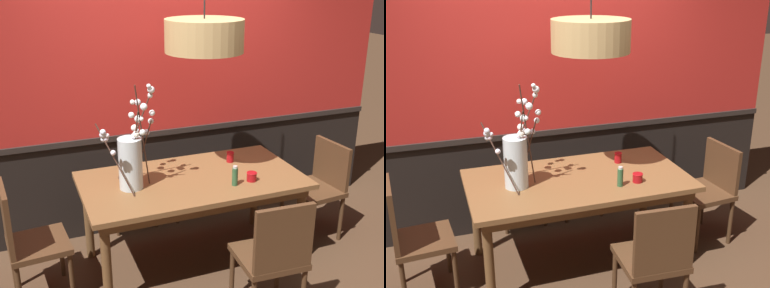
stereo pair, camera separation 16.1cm
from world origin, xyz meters
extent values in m
plane|color=#4C3321|center=(0.00, 0.00, 0.00)|extent=(24.00, 24.00, 0.00)
cube|color=black|center=(0.00, 0.79, 0.45)|extent=(4.45, 0.12, 0.90)
cube|color=black|center=(0.00, 0.78, 0.92)|extent=(4.45, 0.14, 0.05)
cube|color=#B2231E|center=(0.00, 0.79, 1.84)|extent=(4.45, 0.12, 1.87)
cube|color=brown|center=(0.00, 0.00, 0.75)|extent=(1.75, 0.94, 0.04)
cube|color=brown|center=(0.00, 0.00, 0.69)|extent=(1.65, 0.83, 0.08)
cylinder|color=brown|center=(-0.79, -0.38, 0.36)|extent=(0.07, 0.07, 0.73)
cylinder|color=brown|center=(0.79, -0.38, 0.36)|extent=(0.07, 0.07, 0.73)
cylinder|color=brown|center=(-0.79, 0.38, 0.36)|extent=(0.07, 0.07, 0.73)
cylinder|color=brown|center=(0.79, 0.38, 0.36)|extent=(0.07, 0.07, 0.73)
cube|color=#4C301C|center=(1.18, 0.01, 0.46)|extent=(0.46, 0.49, 0.04)
cube|color=#4C301C|center=(1.37, 0.03, 0.68)|extent=(0.07, 0.44, 0.40)
cylinder|color=#412917|center=(1.02, -0.20, 0.22)|extent=(0.04, 0.04, 0.43)
cylinder|color=#412917|center=(0.98, 0.19, 0.22)|extent=(0.04, 0.04, 0.43)
cylinder|color=#412917|center=(1.37, -0.17, 0.22)|extent=(0.04, 0.04, 0.43)
cylinder|color=#412917|center=(1.34, 0.22, 0.22)|extent=(0.04, 0.04, 0.43)
cube|color=#4C301C|center=(-1.21, -0.02, 0.44)|extent=(0.46, 0.46, 0.04)
cube|color=#4C301C|center=(-1.40, -0.03, 0.70)|extent=(0.07, 0.41, 0.47)
cylinder|color=#412917|center=(-1.04, 0.18, 0.21)|extent=(0.04, 0.04, 0.42)
cylinder|color=#412917|center=(-1.01, -0.19, 0.21)|extent=(0.04, 0.04, 0.42)
cylinder|color=#412917|center=(-1.41, 0.15, 0.21)|extent=(0.04, 0.04, 0.42)
cube|color=#4C301C|center=(0.28, 0.84, 0.45)|extent=(0.45, 0.42, 0.04)
cube|color=#4C301C|center=(0.27, 1.02, 0.72)|extent=(0.41, 0.06, 0.49)
cylinder|color=#412917|center=(0.47, 0.68, 0.22)|extent=(0.04, 0.04, 0.43)
cylinder|color=#412917|center=(0.10, 0.66, 0.22)|extent=(0.04, 0.04, 0.43)
cylinder|color=#412917|center=(0.46, 1.02, 0.22)|extent=(0.04, 0.04, 0.43)
cylinder|color=#412917|center=(0.08, 1.00, 0.22)|extent=(0.04, 0.04, 0.43)
cube|color=#4C301C|center=(0.26, -0.80, 0.47)|extent=(0.46, 0.45, 0.04)
cube|color=#4C301C|center=(0.25, -0.99, 0.72)|extent=(0.41, 0.06, 0.45)
cylinder|color=#412917|center=(0.08, -0.60, 0.22)|extent=(0.04, 0.04, 0.45)
cylinder|color=#412917|center=(0.45, -0.62, 0.22)|extent=(0.04, 0.04, 0.45)
cube|color=#4C301C|center=(-0.31, 0.81, 0.45)|extent=(0.47, 0.42, 0.04)
cube|color=#4C301C|center=(-0.33, 0.98, 0.70)|extent=(0.42, 0.07, 0.45)
cylinder|color=#412917|center=(-0.11, 0.66, 0.21)|extent=(0.04, 0.04, 0.43)
cylinder|color=#412917|center=(-0.49, 0.63, 0.21)|extent=(0.04, 0.04, 0.43)
cylinder|color=#412917|center=(-0.13, 0.98, 0.21)|extent=(0.04, 0.04, 0.43)
cylinder|color=#412917|center=(-0.51, 0.95, 0.21)|extent=(0.04, 0.04, 0.43)
cylinder|color=silver|center=(-0.49, 0.00, 0.97)|extent=(0.18, 0.18, 0.40)
cylinder|color=silver|center=(-0.49, 0.00, 0.82)|extent=(0.16, 0.16, 0.09)
cylinder|color=#472D23|center=(-0.38, 0.03, 1.05)|extent=(0.08, 0.27, 0.55)
sphere|color=white|center=(-0.29, 0.08, 1.32)|extent=(0.05, 0.05, 0.05)
sphere|color=white|center=(-0.35, 0.05, 1.18)|extent=(0.04, 0.04, 0.04)
sphere|color=white|center=(-0.30, 0.07, 1.26)|extent=(0.04, 0.04, 0.04)
cylinder|color=#472D23|center=(-0.62, -0.06, 1.04)|extent=(0.23, 0.20, 0.53)
sphere|color=white|center=(-0.70, -0.17, 1.24)|extent=(0.03, 0.03, 0.03)
sphere|color=white|center=(-0.72, -0.16, 1.24)|extent=(0.03, 0.03, 0.03)
sphere|color=white|center=(-0.72, -0.17, 1.28)|extent=(0.04, 0.04, 0.04)
sphere|color=white|center=(-0.63, -0.08, 1.10)|extent=(0.04, 0.04, 0.04)
sphere|color=white|center=(-0.69, -0.18, 1.27)|extent=(0.03, 0.03, 0.03)
sphere|color=white|center=(-0.72, -0.18, 1.30)|extent=(0.04, 0.04, 0.04)
cylinder|color=#472D23|center=(-0.46, -0.01, 1.08)|extent=(0.05, 0.16, 0.61)
sphere|color=white|center=(-0.38, 0.00, 1.39)|extent=(0.05, 0.05, 0.05)
sphere|color=white|center=(-0.42, 0.01, 1.30)|extent=(0.05, 0.05, 0.05)
sphere|color=white|center=(-0.45, -0.03, 1.20)|extent=(0.05, 0.05, 0.05)
sphere|color=white|center=(-0.46, -0.02, 1.19)|extent=(0.04, 0.04, 0.04)
cylinder|color=#472D23|center=(-0.41, -0.04, 1.18)|extent=(0.13, 0.14, 0.81)
sphere|color=white|center=(-0.41, -0.06, 1.22)|extent=(0.05, 0.05, 0.05)
sphere|color=white|center=(-0.34, -0.08, 1.54)|extent=(0.05, 0.05, 0.05)
sphere|color=white|center=(-0.42, -0.08, 1.33)|extent=(0.03, 0.03, 0.03)
sphere|color=white|center=(-0.36, -0.10, 1.57)|extent=(0.03, 0.03, 0.03)
sphere|color=white|center=(-0.34, -0.07, 1.49)|extent=(0.04, 0.04, 0.04)
cylinder|color=#472D23|center=(-0.43, 0.11, 1.13)|extent=(0.25, 0.18, 0.71)
sphere|color=white|center=(-0.41, 0.19, 1.38)|extent=(0.04, 0.04, 0.04)
sphere|color=white|center=(-0.37, 0.20, 1.38)|extent=(0.05, 0.05, 0.05)
sphere|color=white|center=(-0.40, 0.13, 1.17)|extent=(0.04, 0.04, 0.04)
sphere|color=white|center=(-0.42, 0.18, 1.29)|extent=(0.05, 0.05, 0.05)
sphere|color=white|center=(-0.42, 0.14, 1.19)|extent=(0.05, 0.05, 0.05)
cylinder|color=#9E0F14|center=(0.42, -0.22, 0.80)|extent=(0.08, 0.08, 0.07)
torus|color=red|center=(0.42, -0.22, 0.84)|extent=(0.08, 0.08, 0.01)
cylinder|color=silver|center=(0.42, -0.22, 0.79)|extent=(0.05, 0.05, 0.04)
cylinder|color=#9E0F14|center=(0.43, 0.20, 0.81)|extent=(0.06, 0.06, 0.09)
torus|color=red|center=(0.43, 0.20, 0.85)|extent=(0.07, 0.07, 0.01)
cylinder|color=silver|center=(0.43, 0.20, 0.80)|extent=(0.04, 0.04, 0.04)
cylinder|color=#2D5633|center=(0.26, -0.24, 0.84)|extent=(0.05, 0.05, 0.14)
cylinder|color=beige|center=(0.26, -0.24, 0.92)|extent=(0.03, 0.03, 0.02)
cylinder|color=tan|center=(0.12, 0.05, 1.87)|extent=(0.59, 0.59, 0.24)
sphere|color=#F9EAB7|center=(0.12, 0.05, 1.84)|extent=(0.14, 0.14, 0.14)
camera|label=1|loc=(-1.26, -3.24, 2.34)|focal=44.78mm
camera|label=2|loc=(-1.11, -3.30, 2.34)|focal=44.78mm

